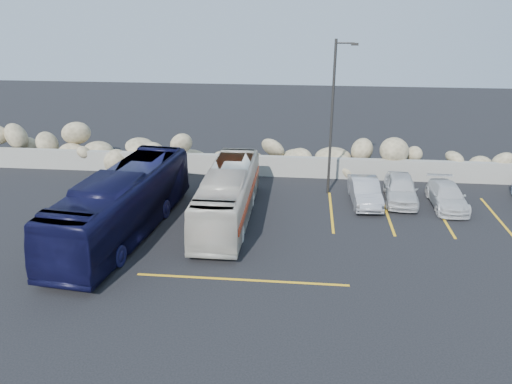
# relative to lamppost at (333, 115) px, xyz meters

# --- Properties ---
(ground) EXTENTS (90.00, 90.00, 0.00)m
(ground) POSITION_rel_lamppost_xyz_m (-2.56, -9.50, -4.30)
(ground) COLOR black
(ground) RESTS_ON ground
(seawall) EXTENTS (60.00, 0.40, 1.20)m
(seawall) POSITION_rel_lamppost_xyz_m (-2.56, 2.50, -3.70)
(seawall) COLOR gray
(seawall) RESTS_ON ground
(riprap_pile) EXTENTS (54.00, 2.80, 2.60)m
(riprap_pile) POSITION_rel_lamppost_xyz_m (-2.56, 3.70, -3.00)
(riprap_pile) COLOR #8E7E5D
(riprap_pile) RESTS_ON ground
(parking_lines) EXTENTS (18.16, 9.36, 0.01)m
(parking_lines) POSITION_rel_lamppost_xyz_m (2.09, -3.93, -4.29)
(parking_lines) COLOR yellow
(parking_lines) RESTS_ON ground
(lamppost) EXTENTS (1.14, 0.18, 8.00)m
(lamppost) POSITION_rel_lamppost_xyz_m (0.00, 0.00, 0.00)
(lamppost) COLOR #312F2C
(lamppost) RESTS_ON ground
(vintage_bus) EXTENTS (2.08, 8.83, 2.46)m
(vintage_bus) POSITION_rel_lamppost_xyz_m (-4.88, -3.91, -3.07)
(vintage_bus) COLOR beige
(vintage_bus) RESTS_ON ground
(tour_coach) EXTENTS (3.55, 10.58, 2.89)m
(tour_coach) POSITION_rel_lamppost_xyz_m (-9.21, -5.92, -2.85)
(tour_coach) COLOR black
(tour_coach) RESTS_ON ground
(car_a) EXTENTS (1.92, 4.08, 1.35)m
(car_a) POSITION_rel_lamppost_xyz_m (3.62, -0.74, -3.62)
(car_a) COLOR silver
(car_a) RESTS_ON ground
(car_b) EXTENTS (1.55, 3.90, 1.26)m
(car_b) POSITION_rel_lamppost_xyz_m (1.76, -1.21, -3.66)
(car_b) COLOR #A2A1A6
(car_b) RESTS_ON ground
(car_c) EXTENTS (1.58, 3.86, 1.12)m
(car_c) POSITION_rel_lamppost_xyz_m (5.84, -1.25, -3.74)
(car_c) COLOR silver
(car_c) RESTS_ON ground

